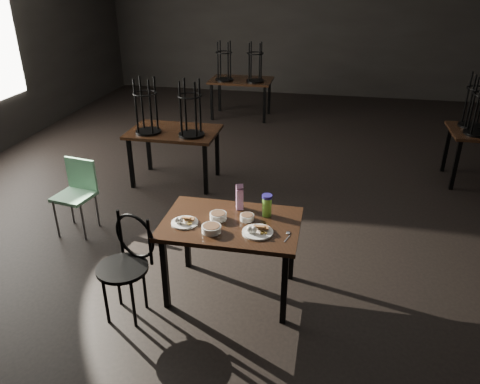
% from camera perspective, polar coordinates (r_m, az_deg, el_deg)
% --- Properties ---
extents(room, '(12.00, 12.04, 3.22)m').
position_cam_1_polar(room, '(5.13, 8.24, 20.83)').
color(room, black).
rests_on(room, ground).
extents(main_table, '(1.20, 0.80, 0.75)m').
position_cam_1_polar(main_table, '(4.12, -1.10, -4.62)').
color(main_table, black).
rests_on(main_table, ground).
extents(plate_left, '(0.23, 0.23, 0.08)m').
position_cam_1_polar(plate_left, '(4.08, -6.81, -3.58)').
color(plate_left, white).
rests_on(plate_left, main_table).
extents(plate_right, '(0.26, 0.26, 0.09)m').
position_cam_1_polar(plate_right, '(3.91, 2.13, -4.73)').
color(plate_right, white).
rests_on(plate_right, main_table).
extents(bowl_near, '(0.15, 0.15, 0.06)m').
position_cam_1_polar(bowl_near, '(4.12, -2.68, -2.93)').
color(bowl_near, white).
rests_on(bowl_near, main_table).
extents(bowl_far, '(0.12, 0.12, 0.05)m').
position_cam_1_polar(bowl_far, '(4.10, 0.87, -3.09)').
color(bowl_far, white).
rests_on(bowl_far, main_table).
extents(bowl_big, '(0.17, 0.17, 0.06)m').
position_cam_1_polar(bowl_big, '(3.93, -3.52, -4.47)').
color(bowl_big, white).
rests_on(bowl_big, main_table).
extents(juice_carton, '(0.08, 0.08, 0.25)m').
position_cam_1_polar(juice_carton, '(4.25, -0.04, -0.66)').
color(juice_carton, '#88186A').
rests_on(juice_carton, main_table).
extents(water_bottle, '(0.11, 0.11, 0.20)m').
position_cam_1_polar(water_bottle, '(4.14, 3.30, -1.60)').
color(water_bottle, '#89EA44').
rests_on(water_bottle, main_table).
extents(spoon, '(0.05, 0.18, 0.01)m').
position_cam_1_polar(spoon, '(3.93, 5.88, -5.06)').
color(spoon, silver).
rests_on(spoon, main_table).
extents(bentwood_chair, '(0.48, 0.47, 0.92)m').
position_cam_1_polar(bentwood_chair, '(4.08, -13.55, -7.91)').
color(bentwood_chair, black).
rests_on(bentwood_chair, ground).
extents(school_chair, '(0.45, 0.45, 0.83)m').
position_cam_1_polar(school_chair, '(5.54, -19.25, 0.30)').
color(school_chair, '#7FC595').
rests_on(school_chair, ground).
extents(bg_table_left, '(1.20, 0.80, 1.48)m').
position_cam_1_polar(bg_table_left, '(6.40, -8.21, 7.34)').
color(bg_table_left, black).
rests_on(bg_table_left, ground).
extents(bg_table_far, '(1.20, 0.80, 1.48)m').
position_cam_1_polar(bg_table_far, '(9.35, 0.09, 13.53)').
color(bg_table_far, black).
rests_on(bg_table_far, ground).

